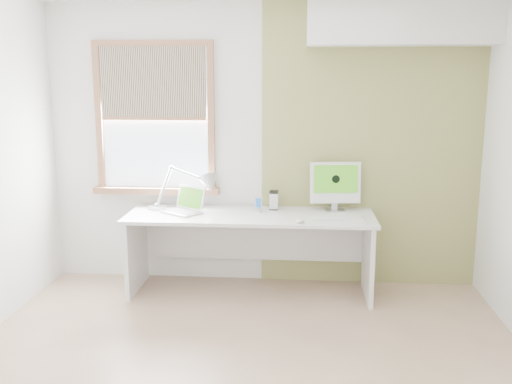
# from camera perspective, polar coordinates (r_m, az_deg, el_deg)

# --- Properties ---
(room) EXTENTS (4.04, 3.54, 2.64)m
(room) POSITION_cam_1_polar(r_m,az_deg,el_deg) (3.62, -1.32, 1.39)
(room) COLOR tan
(room) RESTS_ON ground
(accent_wall) EXTENTS (2.00, 0.02, 2.60)m
(accent_wall) POSITION_cam_1_polar(r_m,az_deg,el_deg) (5.36, 11.34, 4.43)
(accent_wall) COLOR olive
(accent_wall) RESTS_ON room
(soffit) EXTENTS (1.60, 0.40, 0.42)m
(soffit) POSITION_cam_1_polar(r_m,az_deg,el_deg) (5.21, 14.33, 16.23)
(soffit) COLOR white
(soffit) RESTS_ON room
(window) EXTENTS (1.20, 0.14, 1.42)m
(window) POSITION_cam_1_polar(r_m,az_deg,el_deg) (5.45, -10.06, 7.17)
(window) COLOR brown
(window) RESTS_ON room
(desk) EXTENTS (2.20, 0.70, 0.73)m
(desk) POSITION_cam_1_polar(r_m,az_deg,el_deg) (5.20, -0.51, -4.16)
(desk) COLOR silver
(desk) RESTS_ON room
(desk_lamp) EXTENTS (0.73, 0.29, 0.40)m
(desk_lamp) POSITION_cam_1_polar(r_m,az_deg,el_deg) (5.28, -5.63, 0.56)
(desk_lamp) COLOR #BBBEC0
(desk_lamp) RESTS_ON desk
(laptop) EXTENTS (0.42, 0.41, 0.23)m
(laptop) POSITION_cam_1_polar(r_m,az_deg,el_deg) (5.20, -7.03, -1.39)
(laptop) COLOR #BBBEC0
(laptop) RESTS_ON desk
(phone_dock) EXTENTS (0.08, 0.08, 0.14)m
(phone_dock) POSITION_cam_1_polar(r_m,az_deg,el_deg) (5.19, 0.24, -1.52)
(phone_dock) COLOR #BBBEC0
(phone_dock) RESTS_ON desk
(external_drive) EXTENTS (0.08, 0.13, 0.17)m
(external_drive) POSITION_cam_1_polar(r_m,az_deg,el_deg) (5.28, 1.80, -0.82)
(external_drive) COLOR #BBBEC0
(external_drive) RESTS_ON desk
(imac) EXTENTS (0.46, 0.17, 0.45)m
(imac) POSITION_cam_1_polar(r_m,az_deg,el_deg) (5.23, 7.89, 0.83)
(imac) COLOR #BBBEC0
(imac) RESTS_ON desk
(keyboard) EXTENTS (0.45, 0.16, 0.02)m
(keyboard) POSITION_cam_1_polar(r_m,az_deg,el_deg) (4.95, 8.13, -2.62)
(keyboard) COLOR white
(keyboard) RESTS_ON desk
(mouse) EXTENTS (0.10, 0.12, 0.03)m
(mouse) POSITION_cam_1_polar(r_m,az_deg,el_deg) (4.82, 4.41, -2.86)
(mouse) COLOR white
(mouse) RESTS_ON desk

